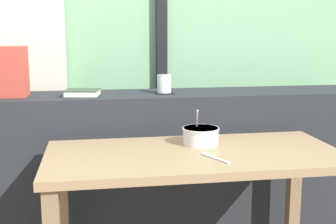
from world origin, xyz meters
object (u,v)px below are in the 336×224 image
Objects in this scene: closed_book at (82,93)px; coaster_square at (164,93)px; juice_glass at (164,85)px; breakfast_table at (194,177)px; soup_bowl at (201,136)px; fork_utensil at (215,158)px.

coaster_square is at bearing 3.54° from closed_book.
coaster_square is at bearing 0.00° from juice_glass.
breakfast_table is at bearing -85.88° from juice_glass.
juice_glass is 0.50m from soup_bowl.
juice_glass is 0.74m from fork_utensil.
juice_glass is (-0.04, 0.58, 0.34)m from breakfast_table.
soup_bowl is (0.06, 0.12, 0.15)m from breakfast_table.
soup_bowl is (0.10, -0.45, -0.19)m from juice_glass.
juice_glass is at bearing 94.12° from breakfast_table.
coaster_square is 0.44m from closed_book.
breakfast_table is 0.67m from juice_glass.
juice_glass is 0.49× the size of closed_book.
coaster_square reaches higher than fork_utensil.
soup_bowl is 0.25m from fork_utensil.
coaster_square is 1.02× the size of juice_glass.
coaster_square is at bearing 94.12° from breakfast_table.
soup_bowl is at bearing -77.82° from juice_glass.
coaster_square reaches higher than soup_bowl.
fork_utensil is at bearing -81.75° from juice_glass.
juice_glass reaches higher than fork_utensil.
coaster_square is 0.48m from soup_bowl.
juice_glass is 0.57× the size of fork_utensil.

